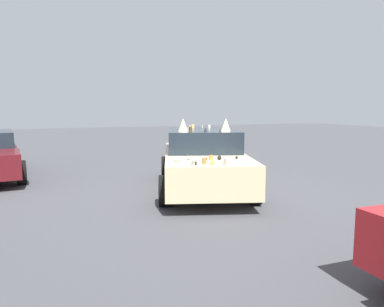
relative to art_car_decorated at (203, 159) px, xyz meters
name	(u,v)px	position (x,y,z in m)	size (l,w,h in m)	color
ground_plane	(203,190)	(-0.09, 0.03, -0.74)	(60.00, 60.00, 0.00)	#47474C
art_car_decorated	(203,159)	(0.00, 0.00, 0.00)	(4.93, 3.22, 1.74)	beige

